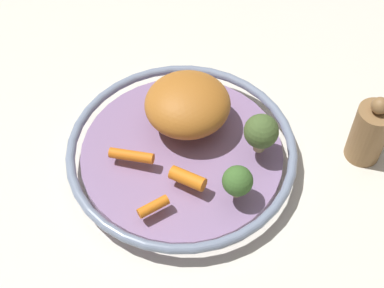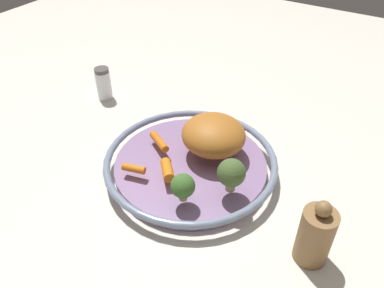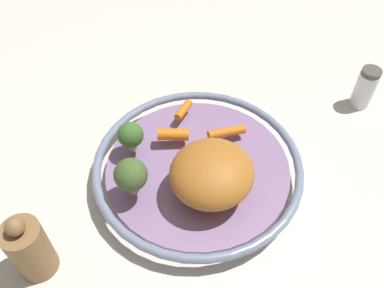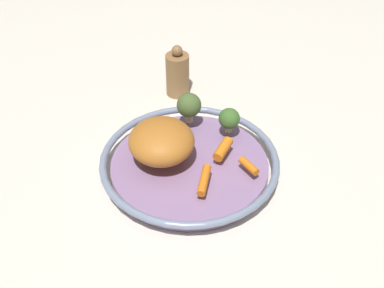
{
  "view_description": "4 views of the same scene",
  "coord_description": "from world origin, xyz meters",
  "px_view_note": "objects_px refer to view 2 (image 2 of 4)",
  "views": [
    {
      "loc": [
        0.14,
        0.5,
        0.73
      ],
      "look_at": [
        -0.01,
        0.02,
        0.07
      ],
      "focal_mm": 54.55,
      "sensor_mm": 36.0,
      "label": 1
    },
    {
      "loc": [
        -0.3,
        0.48,
        0.53
      ],
      "look_at": [
        -0.0,
        0.0,
        0.08
      ],
      "focal_mm": 35.56,
      "sensor_mm": 36.0,
      "label": 2
    },
    {
      "loc": [
        -0.31,
        -0.26,
        0.56
      ],
      "look_at": [
        -0.0,
        0.01,
        0.08
      ],
      "focal_mm": 38.04,
      "sensor_mm": 36.0,
      "label": 3
    },
    {
      "loc": [
        0.68,
        -0.25,
        0.68
      ],
      "look_at": [
        -0.0,
        0.01,
        0.07
      ],
      "focal_mm": 47.74,
      "sensor_mm": 36.0,
      "label": 4
    }
  ],
  "objects_px": {
    "serving_bowl": "(191,164)",
    "baby_carrot_back": "(167,170)",
    "baby_carrot_near_rim": "(158,142)",
    "pepper_mill": "(315,235)",
    "broccoli_floret_small": "(231,173)",
    "roast_chicken_piece": "(213,135)",
    "broccoli_floret_mid": "(183,186)",
    "baby_carrot_center": "(134,169)",
    "salt_shaker": "(104,84)"
  },
  "relations": [
    {
      "from": "pepper_mill",
      "to": "roast_chicken_piece",
      "type": "bearing_deg",
      "value": -25.37
    },
    {
      "from": "broccoli_floret_mid",
      "to": "salt_shaker",
      "type": "height_order",
      "value": "broccoli_floret_mid"
    },
    {
      "from": "roast_chicken_piece",
      "to": "baby_carrot_back",
      "type": "bearing_deg",
      "value": 72.53
    },
    {
      "from": "baby_carrot_center",
      "to": "pepper_mill",
      "type": "xyz_separation_m",
      "value": [
        -0.34,
        -0.02,
        0.01
      ]
    },
    {
      "from": "baby_carrot_near_rim",
      "to": "broccoli_floret_small",
      "type": "height_order",
      "value": "broccoli_floret_small"
    },
    {
      "from": "serving_bowl",
      "to": "broccoli_floret_small",
      "type": "relative_size",
      "value": 5.25
    },
    {
      "from": "broccoli_floret_mid",
      "to": "salt_shaker",
      "type": "distance_m",
      "value": 0.45
    },
    {
      "from": "baby_carrot_center",
      "to": "broccoli_floret_small",
      "type": "xyz_separation_m",
      "value": [
        -0.18,
        -0.05,
        0.03
      ]
    },
    {
      "from": "roast_chicken_piece",
      "to": "salt_shaker",
      "type": "distance_m",
      "value": 0.38
    },
    {
      "from": "serving_bowl",
      "to": "baby_carrot_center",
      "type": "bearing_deg",
      "value": 53.24
    },
    {
      "from": "baby_carrot_back",
      "to": "baby_carrot_near_rim",
      "type": "xyz_separation_m",
      "value": [
        0.06,
        -0.06,
        -0.0
      ]
    },
    {
      "from": "serving_bowl",
      "to": "pepper_mill",
      "type": "height_order",
      "value": "pepper_mill"
    },
    {
      "from": "serving_bowl",
      "to": "baby_carrot_near_rim",
      "type": "height_order",
      "value": "baby_carrot_near_rim"
    },
    {
      "from": "broccoli_floret_small",
      "to": "salt_shaker",
      "type": "bearing_deg",
      "value": -20.21
    },
    {
      "from": "broccoli_floret_mid",
      "to": "pepper_mill",
      "type": "relative_size",
      "value": 0.42
    },
    {
      "from": "serving_bowl",
      "to": "broccoli_floret_mid",
      "type": "height_order",
      "value": "broccoli_floret_mid"
    },
    {
      "from": "roast_chicken_piece",
      "to": "salt_shaker",
      "type": "height_order",
      "value": "roast_chicken_piece"
    },
    {
      "from": "baby_carrot_back",
      "to": "pepper_mill",
      "type": "height_order",
      "value": "pepper_mill"
    },
    {
      "from": "broccoli_floret_mid",
      "to": "pepper_mill",
      "type": "bearing_deg",
      "value": -171.62
    },
    {
      "from": "broccoli_floret_small",
      "to": "salt_shaker",
      "type": "height_order",
      "value": "broccoli_floret_small"
    },
    {
      "from": "baby_carrot_back",
      "to": "broccoli_floret_small",
      "type": "relative_size",
      "value": 0.79
    },
    {
      "from": "baby_carrot_center",
      "to": "broccoli_floret_mid",
      "type": "distance_m",
      "value": 0.12
    },
    {
      "from": "serving_bowl",
      "to": "broccoli_floret_mid",
      "type": "xyz_separation_m",
      "value": [
        -0.05,
        0.1,
        0.05
      ]
    },
    {
      "from": "roast_chicken_piece",
      "to": "baby_carrot_near_rim",
      "type": "xyz_separation_m",
      "value": [
        0.1,
        0.05,
        -0.03
      ]
    },
    {
      "from": "salt_shaker",
      "to": "serving_bowl",
      "type": "bearing_deg",
      "value": 159.61
    },
    {
      "from": "broccoli_floret_small",
      "to": "broccoli_floret_mid",
      "type": "bearing_deg",
      "value": 47.2
    },
    {
      "from": "serving_bowl",
      "to": "broccoli_floret_small",
      "type": "xyz_separation_m",
      "value": [
        -0.11,
        0.04,
        0.06
      ]
    },
    {
      "from": "baby_carrot_back",
      "to": "baby_carrot_center",
      "type": "xyz_separation_m",
      "value": [
        0.06,
        0.03,
        -0.0
      ]
    },
    {
      "from": "baby_carrot_center",
      "to": "broccoli_floret_small",
      "type": "relative_size",
      "value": 0.68
    },
    {
      "from": "roast_chicken_piece",
      "to": "broccoli_floret_mid",
      "type": "relative_size",
      "value": 2.44
    },
    {
      "from": "baby_carrot_back",
      "to": "baby_carrot_near_rim",
      "type": "distance_m",
      "value": 0.09
    },
    {
      "from": "serving_bowl",
      "to": "baby_carrot_center",
      "type": "height_order",
      "value": "baby_carrot_center"
    },
    {
      "from": "baby_carrot_back",
      "to": "broccoli_floret_mid",
      "type": "relative_size",
      "value": 0.99
    },
    {
      "from": "baby_carrot_near_rim",
      "to": "pepper_mill",
      "type": "bearing_deg",
      "value": 169.01
    },
    {
      "from": "baby_carrot_center",
      "to": "serving_bowl",
      "type": "bearing_deg",
      "value": -126.76
    },
    {
      "from": "baby_carrot_center",
      "to": "broccoli_floret_small",
      "type": "distance_m",
      "value": 0.19
    },
    {
      "from": "serving_bowl",
      "to": "broccoli_floret_mid",
      "type": "distance_m",
      "value": 0.12
    },
    {
      "from": "baby_carrot_near_rim",
      "to": "pepper_mill",
      "type": "xyz_separation_m",
      "value": [
        -0.35,
        0.07,
        0.01
      ]
    },
    {
      "from": "baby_carrot_near_rim",
      "to": "baby_carrot_center",
      "type": "bearing_deg",
      "value": 94.7
    },
    {
      "from": "baby_carrot_center",
      "to": "salt_shaker",
      "type": "relative_size",
      "value": 0.53
    },
    {
      "from": "baby_carrot_back",
      "to": "broccoli_floret_small",
      "type": "bearing_deg",
      "value": -167.67
    },
    {
      "from": "serving_bowl",
      "to": "baby_carrot_center",
      "type": "xyz_separation_m",
      "value": [
        0.07,
        0.09,
        0.03
      ]
    },
    {
      "from": "salt_shaker",
      "to": "baby_carrot_back",
      "type": "bearing_deg",
      "value": 150.04
    },
    {
      "from": "roast_chicken_piece",
      "to": "baby_carrot_center",
      "type": "distance_m",
      "value": 0.17
    },
    {
      "from": "baby_carrot_back",
      "to": "pepper_mill",
      "type": "bearing_deg",
      "value": 178.94
    },
    {
      "from": "serving_bowl",
      "to": "broccoli_floret_mid",
      "type": "bearing_deg",
      "value": 115.39
    },
    {
      "from": "broccoli_floret_mid",
      "to": "baby_carrot_back",
      "type": "bearing_deg",
      "value": -32.58
    },
    {
      "from": "baby_carrot_near_rim",
      "to": "broccoli_floret_small",
      "type": "distance_m",
      "value": 0.19
    },
    {
      "from": "serving_bowl",
      "to": "baby_carrot_back",
      "type": "xyz_separation_m",
      "value": [
        0.01,
        0.06,
        0.03
      ]
    },
    {
      "from": "broccoli_floret_small",
      "to": "pepper_mill",
      "type": "height_order",
      "value": "pepper_mill"
    }
  ]
}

